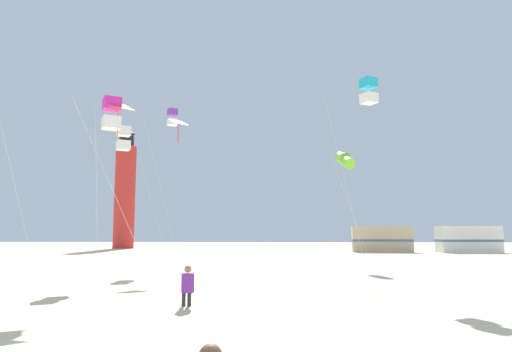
# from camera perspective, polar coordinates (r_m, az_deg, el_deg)

# --- Properties ---
(kite_flyer_standing) EXTENTS (0.43, 0.56, 1.16)m
(kite_flyer_standing) POSITION_cam_1_polar(r_m,az_deg,el_deg) (13.49, -8.40, -13.07)
(kite_flyer_standing) COLOR #722D99
(kite_flyer_standing) RESTS_ON ground
(kite_box_cyan) EXTENTS (2.37, 2.48, 8.91)m
(kite_box_cyan) POSITION_cam_1_polar(r_m,az_deg,el_deg) (21.59, 13.62, 10.06)
(kite_box_cyan) COLOR silver
(kite_box_cyan) RESTS_ON ground
(kite_diamond_scarlet) EXTENTS (3.35, 3.35, 8.60)m
(kite_diamond_scarlet) POSITION_cam_1_polar(r_m,az_deg,el_deg) (27.14, -9.71, 5.85)
(kite_diamond_scarlet) COLOR silver
(kite_diamond_scarlet) RESTS_ON ground
(kite_tube_lime) EXTENTS (2.42, 2.67, 7.50)m
(kite_tube_lime) POSITION_cam_1_polar(r_m,az_deg,el_deg) (30.77, 10.82, 1.99)
(kite_tube_lime) COLOR silver
(kite_tube_lime) RESTS_ON ground
(kite_diamond_orange) EXTENTS (1.53, 1.53, 6.85)m
(kite_diamond_orange) POSITION_cam_1_polar(r_m,az_deg,el_deg) (17.71, -16.62, 7.54)
(kite_diamond_orange) COLOR silver
(kite_diamond_orange) RESTS_ON ground
(kite_box_violet) EXTENTS (2.86, 2.17, 10.51)m
(kite_box_violet) POSITION_cam_1_polar(r_m,az_deg,el_deg) (32.58, -10.20, 7.07)
(kite_box_violet) COLOR silver
(kite_box_violet) RESTS_ON ground
(kite_box_magenta) EXTENTS (2.56, 2.44, 6.90)m
(kite_box_magenta) POSITION_cam_1_polar(r_m,az_deg,el_deg) (17.64, -17.26, 7.29)
(kite_box_magenta) COLOR silver
(kite_box_magenta) RESTS_ON ground
(kite_box_white) EXTENTS (1.92, 2.01, 7.18)m
(kite_box_white) POSITION_cam_1_polar(r_m,az_deg,el_deg) (23.44, -15.92, 4.43)
(kite_box_white) COLOR silver
(kite_box_white) RESTS_ON ground
(lighthouse_distant) EXTENTS (2.80, 2.80, 16.80)m
(lighthouse_distant) POSITION_cam_1_polar(r_m,az_deg,el_deg) (66.34, -15.75, -1.75)
(lighthouse_distant) COLOR red
(lighthouse_distant) RESTS_ON ground
(rv_van_tan) EXTENTS (6.61, 2.87, 2.80)m
(rv_van_tan) POSITION_cam_1_polar(r_m,az_deg,el_deg) (53.47, 15.13, -7.49)
(rv_van_tan) COLOR #C6B28C
(rv_van_tan) RESTS_ON ground
(rv_van_white) EXTENTS (6.58, 2.77, 2.80)m
(rv_van_white) POSITION_cam_1_polar(r_m,az_deg,el_deg) (55.04, 24.57, -7.08)
(rv_van_white) COLOR white
(rv_van_white) RESTS_ON ground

